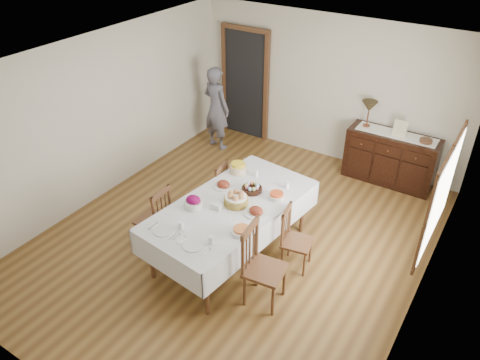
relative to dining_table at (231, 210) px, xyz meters
The scene contains 26 objects.
ground 0.80m from the dining_table, 111.61° to the left, with size 6.00×6.00×0.00m, color brown.
room_shell 1.19m from the dining_table, 110.10° to the left, with size 5.02×6.02×2.65m.
dining_table is the anchor object (origin of this frame).
chair_left_near 1.08m from the dining_table, 155.56° to the right, with size 0.43×0.43×0.97m.
chair_left_far 0.97m from the dining_table, 139.27° to the left, with size 0.43×0.43×0.92m.
chair_right_near 0.95m from the dining_table, 34.37° to the right, with size 0.50×0.50×1.09m.
chair_right_far 0.90m from the dining_table, 15.87° to the left, with size 0.43×0.43×0.90m.
sideboard 3.27m from the dining_table, 67.80° to the left, with size 1.49×0.54×0.89m.
person 3.17m from the dining_table, 128.57° to the left, with size 0.54×0.34×1.72m, color #575765.
bread_basket 0.18m from the dining_table, 37.77° to the left, with size 0.32×0.32×0.18m.
egg_basket 0.44m from the dining_table, 81.17° to the left, with size 0.28×0.28×0.11m.
ham_platter_a 0.45m from the dining_table, 138.11° to the left, with size 0.28×0.28×0.11m.
ham_platter_b 0.40m from the dining_table, ahead, with size 0.30×0.30×0.11m.
beet_bowl 0.52m from the dining_table, 141.09° to the right, with size 0.24×0.24×0.16m.
carrot_bowl 0.63m from the dining_table, 45.67° to the left, with size 0.21×0.21×0.09m.
pineapple_bowl 0.83m from the dining_table, 116.48° to the left, with size 0.25×0.25×0.15m.
casserole_dish 0.62m from the dining_table, 44.56° to the right, with size 0.26×0.26×0.07m.
butter_dish 0.25m from the dining_table, 120.95° to the right, with size 0.15×0.11×0.07m.
setting_left 0.92m from the dining_table, 111.38° to the right, with size 0.43×0.31×0.10m.
setting_right 0.90m from the dining_table, 81.54° to the right, with size 0.43×0.31×0.10m.
glass_far_a 0.79m from the dining_table, 96.21° to the left, with size 0.06×0.06×0.10m.
glass_far_b 0.87m from the dining_table, 59.63° to the left, with size 0.06×0.06×0.09m.
runner 3.28m from the dining_table, 67.60° to the left, with size 1.30×0.35×0.01m.
table_lamp 3.18m from the dining_table, 76.61° to the left, with size 0.26×0.26×0.46m.
picture_frame 3.26m from the dining_table, 66.39° to the left, with size 0.22×0.08×0.28m.
deco_bowl 3.46m from the dining_table, 60.06° to the left, with size 0.20×0.20×0.06m.
Camera 1 is at (2.90, -4.44, 4.37)m, focal length 35.00 mm.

